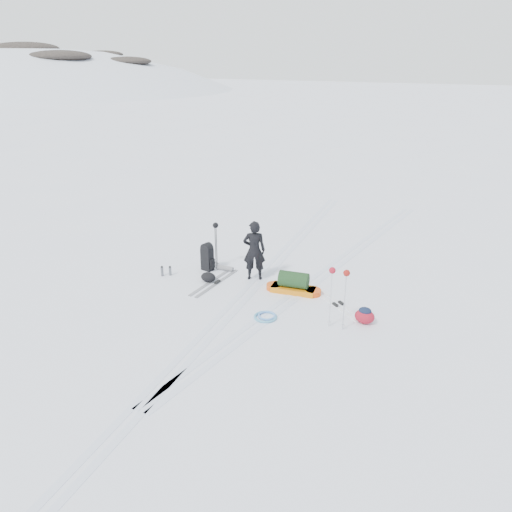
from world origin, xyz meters
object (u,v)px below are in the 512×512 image
Objects in this scene: skier at (254,250)px; expedition_rucksack at (209,258)px; pulk_sled at (294,284)px; ski_poles_black at (216,231)px.

skier reaches higher than expedition_rucksack.
pulk_sled is 1.66× the size of expedition_rucksack.
skier is 1.38m from ski_poles_black.
skier is at bearing -32.14° from ski_poles_black.
ski_poles_black is at bearing -37.42° from skier.
pulk_sled is at bearing 6.30° from expedition_rucksack.
skier is 1.43m from expedition_rucksack.
expedition_rucksack is 0.68× the size of ski_poles_black.
pulk_sled is (1.23, -0.29, -0.60)m from skier.
ski_poles_black is (-1.32, 0.30, 0.25)m from skier.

